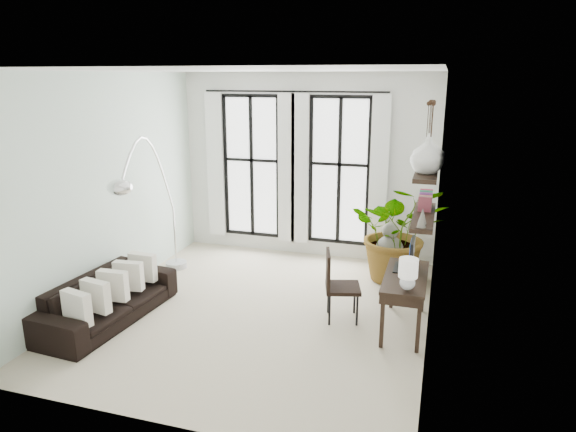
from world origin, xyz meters
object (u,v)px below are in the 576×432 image
at_px(arc_lamp, 148,171).
at_px(desk_chair, 336,281).
at_px(sofa, 108,299).
at_px(buddha, 389,256).
at_px(plant, 398,232).
at_px(desk, 405,280).

bearing_deg(arc_lamp, desk_chair, -2.33).
bearing_deg(sofa, arc_lamp, -1.46).
relative_size(sofa, desk_chair, 2.18).
distance_m(sofa, arc_lamp, 1.83).
xyz_separation_m(desk_chair, arc_lamp, (-2.77, 0.11, 1.29)).
height_order(arc_lamp, buddha, arc_lamp).
relative_size(plant, buddha, 1.69).
xyz_separation_m(sofa, plant, (3.50, 2.54, 0.49)).
distance_m(desk_chair, arc_lamp, 3.06).
xyz_separation_m(sofa, buddha, (3.38, 2.52, 0.09)).
bearing_deg(sofa, desk, -73.27).
height_order(sofa, desk_chair, desk_chair).
bearing_deg(plant, desk_chair, -110.99).
relative_size(plant, desk_chair, 1.67).
xyz_separation_m(sofa, desk_chair, (2.87, 0.90, 0.24)).
height_order(desk, desk_chair, desk).
height_order(desk_chair, buddha, desk_chair).
relative_size(sofa, arc_lamp, 0.87).
distance_m(sofa, plant, 4.35).
bearing_deg(plant, arc_lamp, -155.78).
distance_m(sofa, buddha, 4.22).
bearing_deg(arc_lamp, desk, -2.87).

